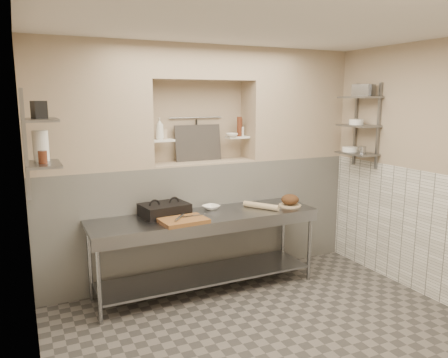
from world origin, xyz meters
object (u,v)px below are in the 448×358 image
panini_press (165,210)px  bottle_soap (160,129)px  prep_table (206,237)px  rolling_pin (261,206)px  bread_loaf (290,200)px  mixing_bowl (211,207)px  cutting_board (184,221)px  bowl_alcove (232,135)px  jug_left (41,146)px

panini_press → bottle_soap: bearing=69.5°
prep_table → rolling_pin: 0.76m
bread_loaf → mixing_bowl: bearing=164.3°
panini_press → rolling_pin: (1.13, -0.18, -0.03)m
cutting_board → bowl_alcove: (0.92, 0.71, 0.81)m
cutting_board → jug_left: size_ratio=1.70×
prep_table → jug_left: (-1.65, 0.02, 1.11)m
prep_table → jug_left: jug_left is taller
panini_press → mixing_bowl: panini_press is taller
panini_press → bowl_alcove: size_ratio=3.72×
prep_table → mixing_bowl: size_ratio=13.39×
mixing_bowl → rolling_pin: bearing=-22.4°
bottle_soap → panini_press: bearing=-102.8°
prep_table → bottle_soap: (-0.34, 0.56, 1.20)m
bread_loaf → jug_left: (-2.74, 0.08, 0.77)m
bread_loaf → panini_press: bearing=171.7°
panini_press → mixing_bowl: bearing=-3.8°
prep_table → panini_press: bearing=159.3°
bread_loaf → bottle_soap: size_ratio=0.85×
bread_loaf → bottle_soap: bearing=156.4°
cutting_board → bread_loaf: size_ratio=2.24×
panini_press → bottle_soap: bottle_soap is taller
bread_loaf → jug_left: 2.85m
bread_loaf → rolling_pin: bearing=174.6°
panini_press → bowl_alcove: 1.32m
bottle_soap → rolling_pin: bearing=-29.4°
rolling_pin → bottle_soap: bottle_soap is taller
panini_press → mixing_bowl: 0.59m
cutting_board → mixing_bowl: mixing_bowl is taller
prep_table → bowl_alcove: (0.59, 0.52, 1.09)m
panini_press → jug_left: jug_left is taller
panini_press → bowl_alcove: bowl_alcove is taller
mixing_bowl → jug_left: 2.00m
panini_press → jug_left: (-1.23, -0.14, 0.78)m
bottle_soap → mixing_bowl: bearing=-36.1°
rolling_pin → jug_left: 2.49m
bottle_soap → prep_table: bearing=-59.0°
rolling_pin → bowl_alcove: bowl_alcove is taller
panini_press → bowl_alcove: (1.01, 0.36, 0.77)m
jug_left → cutting_board: bearing=-8.9°
panini_press → rolling_pin: bearing=-17.1°
cutting_board → bowl_alcove: size_ratio=3.24×
prep_table → jug_left: bearing=179.3°
bottle_soap → bowl_alcove: 0.93m
prep_table → rolling_pin: (0.70, -0.02, 0.29)m
panini_press → rolling_pin: size_ratio=1.22×
mixing_bowl → bowl_alcove: bowl_alcove is taller
panini_press → jug_left: size_ratio=1.95×
cutting_board → bottle_soap: size_ratio=1.90×
bread_loaf → bowl_alcove: (-0.50, 0.58, 0.76)m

